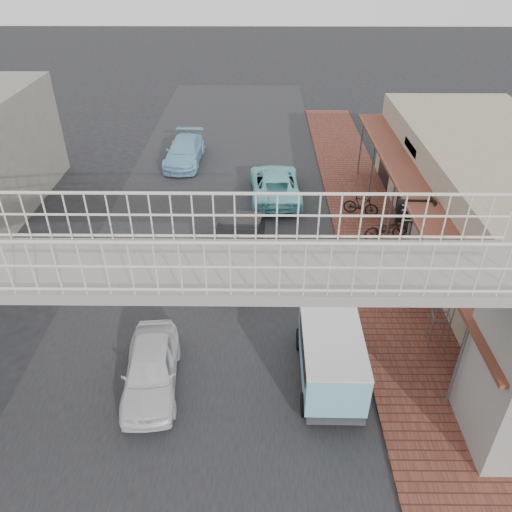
{
  "coord_description": "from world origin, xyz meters",
  "views": [
    {
      "loc": [
        1.84,
        -12.15,
        10.81
      ],
      "look_at": [
        1.71,
        1.57,
        1.8
      ],
      "focal_mm": 35.0,
      "sensor_mm": 36.0,
      "label": 1
    }
  ],
  "objects_px": {
    "angkot_van": "(331,351)",
    "arrow_sign": "(435,213)",
    "angkot_far": "(184,151)",
    "motorcycle_near": "(386,229)",
    "white_hatchback": "(151,369)",
    "dark_sedan": "(238,246)",
    "motorcycle_far": "(361,205)",
    "angkot_curb": "(275,184)",
    "street_clock": "(449,287)"
  },
  "relations": [
    {
      "from": "dark_sedan",
      "to": "motorcycle_far",
      "type": "xyz_separation_m",
      "value": [
        5.32,
        3.73,
        -0.18
      ]
    },
    {
      "from": "white_hatchback",
      "to": "angkot_curb",
      "type": "bearing_deg",
      "value": 67.56
    },
    {
      "from": "white_hatchback",
      "to": "angkot_far",
      "type": "bearing_deg",
      "value": 88.98
    },
    {
      "from": "white_hatchback",
      "to": "angkot_van",
      "type": "xyz_separation_m",
      "value": [
        4.97,
        0.2,
        0.52
      ]
    },
    {
      "from": "angkot_van",
      "to": "street_clock",
      "type": "relative_size",
      "value": 1.39
    },
    {
      "from": "angkot_far",
      "to": "arrow_sign",
      "type": "xyz_separation_m",
      "value": [
        10.26,
        -10.46,
        1.89
      ]
    },
    {
      "from": "angkot_far",
      "to": "motorcycle_far",
      "type": "bearing_deg",
      "value": -33.37
    },
    {
      "from": "street_clock",
      "to": "motorcycle_near",
      "type": "bearing_deg",
      "value": 101.0
    },
    {
      "from": "motorcycle_far",
      "to": "arrow_sign",
      "type": "height_order",
      "value": "arrow_sign"
    },
    {
      "from": "motorcycle_near",
      "to": "motorcycle_far",
      "type": "bearing_deg",
      "value": 4.87
    },
    {
      "from": "white_hatchback",
      "to": "angkot_van",
      "type": "relative_size",
      "value": 0.99
    },
    {
      "from": "motorcycle_far",
      "to": "street_clock",
      "type": "distance_m",
      "value": 8.56
    },
    {
      "from": "white_hatchback",
      "to": "street_clock",
      "type": "distance_m",
      "value": 8.72
    },
    {
      "from": "motorcycle_near",
      "to": "angkot_far",
      "type": "bearing_deg",
      "value": 36.06
    },
    {
      "from": "angkot_curb",
      "to": "arrow_sign",
      "type": "height_order",
      "value": "arrow_sign"
    },
    {
      "from": "motorcycle_far",
      "to": "dark_sedan",
      "type": "bearing_deg",
      "value": 146.54
    },
    {
      "from": "dark_sedan",
      "to": "arrow_sign",
      "type": "height_order",
      "value": "arrow_sign"
    },
    {
      "from": "angkot_van",
      "to": "arrow_sign",
      "type": "height_order",
      "value": "arrow_sign"
    },
    {
      "from": "angkot_far",
      "to": "arrow_sign",
      "type": "relative_size",
      "value": 1.49
    },
    {
      "from": "white_hatchback",
      "to": "motorcycle_far",
      "type": "distance_m",
      "value": 12.46
    },
    {
      "from": "white_hatchback",
      "to": "dark_sedan",
      "type": "relative_size",
      "value": 0.8
    },
    {
      "from": "angkot_curb",
      "to": "white_hatchback",
      "type": "bearing_deg",
      "value": 70.48
    },
    {
      "from": "dark_sedan",
      "to": "angkot_curb",
      "type": "relative_size",
      "value": 0.93
    },
    {
      "from": "white_hatchback",
      "to": "angkot_curb",
      "type": "height_order",
      "value": "angkot_curb"
    },
    {
      "from": "arrow_sign",
      "to": "dark_sedan",
      "type": "bearing_deg",
      "value": 177.11
    },
    {
      "from": "angkot_curb",
      "to": "motorcycle_far",
      "type": "distance_m",
      "value": 4.23
    },
    {
      "from": "angkot_far",
      "to": "motorcycle_far",
      "type": "height_order",
      "value": "angkot_far"
    },
    {
      "from": "street_clock",
      "to": "angkot_far",
      "type": "bearing_deg",
      "value": 132.08
    },
    {
      "from": "angkot_far",
      "to": "motorcycle_near",
      "type": "xyz_separation_m",
      "value": [
        9.29,
        -8.22,
        -0.07
      ]
    },
    {
      "from": "white_hatchback",
      "to": "motorcycle_near",
      "type": "height_order",
      "value": "white_hatchback"
    },
    {
      "from": "angkot_van",
      "to": "motorcycle_near",
      "type": "relative_size",
      "value": 1.98
    },
    {
      "from": "angkot_van",
      "to": "motorcycle_far",
      "type": "distance_m",
      "value": 10.09
    },
    {
      "from": "white_hatchback",
      "to": "dark_sedan",
      "type": "xyz_separation_m",
      "value": [
        2.16,
        6.23,
        0.13
      ]
    },
    {
      "from": "angkot_far",
      "to": "motorcycle_near",
      "type": "distance_m",
      "value": 12.41
    },
    {
      "from": "angkot_far",
      "to": "street_clock",
      "type": "xyz_separation_m",
      "value": [
        9.55,
        -14.44,
        1.64
      ]
    },
    {
      "from": "white_hatchback",
      "to": "motorcycle_far",
      "type": "relative_size",
      "value": 2.3
    },
    {
      "from": "angkot_far",
      "to": "street_clock",
      "type": "relative_size",
      "value": 1.7
    },
    {
      "from": "dark_sedan",
      "to": "motorcycle_near",
      "type": "distance_m",
      "value": 6.2
    },
    {
      "from": "angkot_far",
      "to": "arrow_sign",
      "type": "distance_m",
      "value": 14.77
    },
    {
      "from": "angkot_van",
      "to": "motorcycle_near",
      "type": "height_order",
      "value": "angkot_van"
    },
    {
      "from": "angkot_far",
      "to": "angkot_van",
      "type": "relative_size",
      "value": 1.23
    },
    {
      "from": "angkot_curb",
      "to": "street_clock",
      "type": "bearing_deg",
      "value": 112.45
    },
    {
      "from": "angkot_van",
      "to": "arrow_sign",
      "type": "distance_m",
      "value": 6.95
    },
    {
      "from": "angkot_curb",
      "to": "dark_sedan",
      "type": "bearing_deg",
      "value": 72.47
    },
    {
      "from": "angkot_curb",
      "to": "motorcycle_near",
      "type": "height_order",
      "value": "angkot_curb"
    },
    {
      "from": "angkot_van",
      "to": "motorcycle_near",
      "type": "bearing_deg",
      "value": 68.06
    },
    {
      "from": "white_hatchback",
      "to": "motorcycle_near",
      "type": "relative_size",
      "value": 1.95
    },
    {
      "from": "angkot_curb",
      "to": "motorcycle_near",
      "type": "bearing_deg",
      "value": 135.57
    },
    {
      "from": "white_hatchback",
      "to": "arrow_sign",
      "type": "bearing_deg",
      "value": 26.49
    },
    {
      "from": "motorcycle_near",
      "to": "street_clock",
      "type": "height_order",
      "value": "street_clock"
    }
  ]
}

